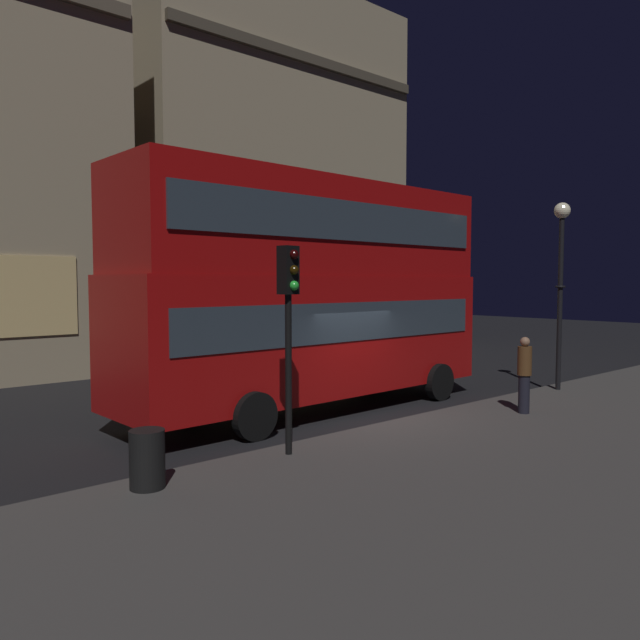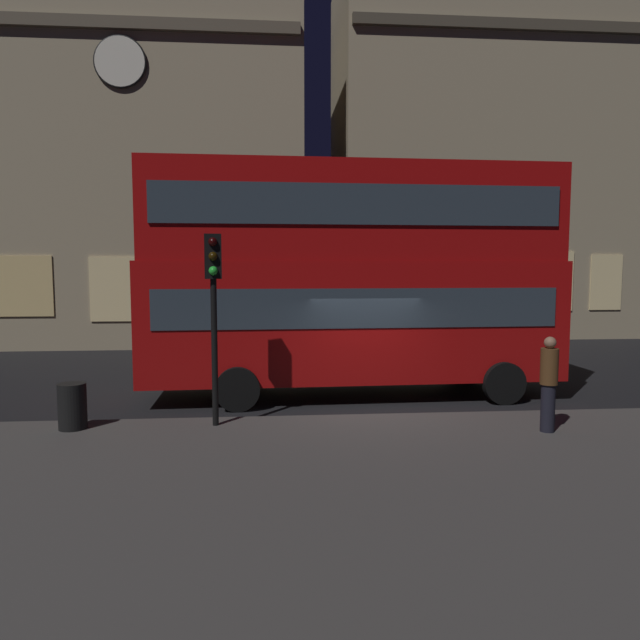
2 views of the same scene
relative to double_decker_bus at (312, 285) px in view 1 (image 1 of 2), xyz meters
The scene contains 8 objects.
ground_plane 3.53m from the double_decker_bus, 84.63° to the right, with size 80.00×80.00×0.00m, color black.
sidewalk_slab 7.24m from the double_decker_bus, 88.65° to the right, with size 44.00×8.41×0.12m, color #423F3D.
building_plain_facade 16.96m from the double_decker_bus, 59.04° to the left, with size 14.03×7.35×17.00m.
double_decker_bus is the anchor object (origin of this frame).
traffic_light_near_kerb 4.28m from the double_decker_bus, 135.92° to the right, with size 0.34×0.38×3.71m.
street_lamp 7.41m from the double_decker_bus, 23.06° to the right, with size 0.45×0.45×5.31m.
pedestrian 5.45m from the double_decker_bus, 50.85° to the right, with size 0.32×0.32×1.80m.
litter_bin 6.97m from the double_decker_bus, 152.71° to the right, with size 0.52×0.52×0.88m, color black.
Camera 1 is at (-9.81, -9.71, 3.19)m, focal length 34.02 mm.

